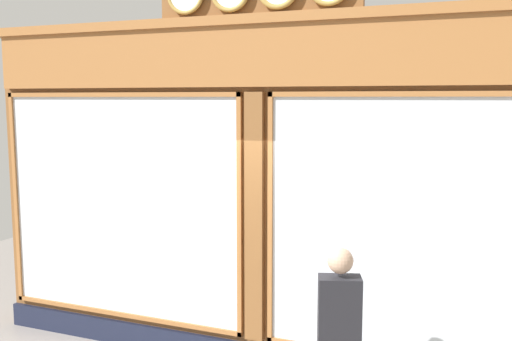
% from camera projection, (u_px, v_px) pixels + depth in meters
% --- Properties ---
extents(shop_facade, '(6.90, 0.42, 4.34)m').
position_uv_depth(shop_facade, '(260.00, 193.00, 6.16)').
color(shop_facade, brown).
rests_on(shop_facade, ground_plane).
extents(pedestrian, '(0.41, 0.33, 1.69)m').
position_uv_depth(pedestrian, '(339.00, 335.00, 4.90)').
color(pedestrian, black).
rests_on(pedestrian, ground_plane).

